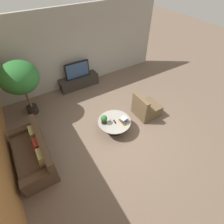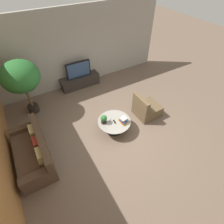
{
  "view_description": "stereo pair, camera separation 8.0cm",
  "coord_description": "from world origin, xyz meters",
  "px_view_note": "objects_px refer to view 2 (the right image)",
  "views": [
    {
      "loc": [
        -2.15,
        -3.12,
        4.42
      ],
      "look_at": [
        -0.07,
        0.34,
        0.55
      ],
      "focal_mm": 28.0,
      "sensor_mm": 36.0,
      "label": 1
    },
    {
      "loc": [
        -2.08,
        -3.16,
        4.42
      ],
      "look_at": [
        -0.07,
        0.34,
        0.55
      ],
      "focal_mm": 28.0,
      "sensor_mm": 36.0,
      "label": 2
    }
  ],
  "objects_px": {
    "coffee_table": "(114,124)",
    "armchair_wicker": "(146,109)",
    "media_console": "(80,81)",
    "television": "(78,70)",
    "couch_by_wall": "(34,152)",
    "potted_plant_tabletop": "(104,119)",
    "potted_palm_tall": "(21,77)"
  },
  "relations": [
    {
      "from": "television",
      "to": "potted_palm_tall",
      "type": "bearing_deg",
      "value": -162.98
    },
    {
      "from": "potted_palm_tall",
      "to": "couch_by_wall",
      "type": "bearing_deg",
      "value": -100.63
    },
    {
      "from": "coffee_table",
      "to": "potted_plant_tabletop",
      "type": "bearing_deg",
      "value": 161.17
    },
    {
      "from": "coffee_table",
      "to": "armchair_wicker",
      "type": "height_order",
      "value": "armchair_wicker"
    },
    {
      "from": "potted_palm_tall",
      "to": "coffee_table",
      "type": "bearing_deg",
      "value": -46.9
    },
    {
      "from": "coffee_table",
      "to": "television",
      "type": "bearing_deg",
      "value": 89.86
    },
    {
      "from": "media_console",
      "to": "armchair_wicker",
      "type": "distance_m",
      "value": 3.11
    },
    {
      "from": "television",
      "to": "armchair_wicker",
      "type": "relative_size",
      "value": 1.17
    },
    {
      "from": "coffee_table",
      "to": "armchair_wicker",
      "type": "bearing_deg",
      "value": 2.34
    },
    {
      "from": "armchair_wicker",
      "to": "potted_plant_tabletop",
      "type": "height_order",
      "value": "armchair_wicker"
    },
    {
      "from": "television",
      "to": "potted_plant_tabletop",
      "type": "relative_size",
      "value": 3.37
    },
    {
      "from": "potted_palm_tall",
      "to": "television",
      "type": "bearing_deg",
      "value": 17.02
    },
    {
      "from": "couch_by_wall",
      "to": "armchair_wicker",
      "type": "distance_m",
      "value": 3.8
    },
    {
      "from": "couch_by_wall",
      "to": "armchair_wicker",
      "type": "height_order",
      "value": "armchair_wicker"
    },
    {
      "from": "armchair_wicker",
      "to": "television",
      "type": "bearing_deg",
      "value": 25.18
    },
    {
      "from": "potted_plant_tabletop",
      "to": "television",
      "type": "bearing_deg",
      "value": 83.43
    },
    {
      "from": "television",
      "to": "potted_palm_tall",
      "type": "xyz_separation_m",
      "value": [
        -2.09,
        -0.64,
        0.66
      ]
    },
    {
      "from": "television",
      "to": "potted_palm_tall",
      "type": "relative_size",
      "value": 0.51
    },
    {
      "from": "media_console",
      "to": "potted_palm_tall",
      "type": "height_order",
      "value": "potted_palm_tall"
    },
    {
      "from": "media_console",
      "to": "potted_palm_tall",
      "type": "distance_m",
      "value": 2.5
    },
    {
      "from": "coffee_table",
      "to": "potted_palm_tall",
      "type": "height_order",
      "value": "potted_palm_tall"
    },
    {
      "from": "potted_plant_tabletop",
      "to": "couch_by_wall",
      "type": "bearing_deg",
      "value": 177.76
    },
    {
      "from": "couch_by_wall",
      "to": "potted_palm_tall",
      "type": "xyz_separation_m",
      "value": [
        0.38,
        2.04,
        1.15
      ]
    },
    {
      "from": "coffee_table",
      "to": "potted_plant_tabletop",
      "type": "relative_size",
      "value": 3.5
    },
    {
      "from": "television",
      "to": "potted_palm_tall",
      "type": "distance_m",
      "value": 2.29
    },
    {
      "from": "television",
      "to": "media_console",
      "type": "bearing_deg",
      "value": 90.0
    },
    {
      "from": "television",
      "to": "couch_by_wall",
      "type": "relative_size",
      "value": 0.52
    },
    {
      "from": "armchair_wicker",
      "to": "potted_plant_tabletop",
      "type": "distance_m",
      "value": 1.67
    },
    {
      "from": "media_console",
      "to": "television",
      "type": "bearing_deg",
      "value": -90.0
    },
    {
      "from": "media_console",
      "to": "potted_plant_tabletop",
      "type": "distance_m",
      "value": 2.8
    },
    {
      "from": "couch_by_wall",
      "to": "potted_plant_tabletop",
      "type": "bearing_deg",
      "value": 87.76
    },
    {
      "from": "armchair_wicker",
      "to": "potted_palm_tall",
      "type": "distance_m",
      "value": 4.21
    }
  ]
}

